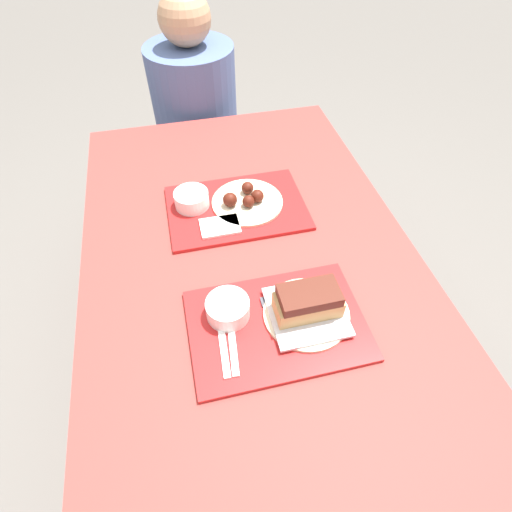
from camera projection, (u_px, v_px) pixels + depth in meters
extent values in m
plane|color=#605B56|center=(254.00, 378.00, 1.64)|extent=(12.00, 12.00, 0.00)
cube|color=maroon|center=(253.00, 267.00, 1.11)|extent=(0.92, 1.57, 0.04)
cylinder|color=maroon|center=(130.00, 218.00, 1.77)|extent=(0.07, 0.07, 0.69)
cylinder|color=maroon|center=(302.00, 191.00, 1.90)|extent=(0.07, 0.07, 0.69)
cube|color=maroon|center=(208.00, 152.00, 1.96)|extent=(0.88, 0.28, 0.04)
cylinder|color=maroon|center=(140.00, 198.00, 2.08)|extent=(0.06, 0.06, 0.41)
cylinder|color=maroon|center=(280.00, 178.00, 2.19)|extent=(0.06, 0.06, 0.41)
cube|color=red|center=(277.00, 325.00, 0.96)|extent=(0.42, 0.29, 0.01)
cube|color=red|center=(237.00, 208.00, 1.24)|extent=(0.42, 0.29, 0.01)
cylinder|color=white|center=(228.00, 309.00, 0.95)|extent=(0.10, 0.10, 0.05)
cylinder|color=beige|center=(227.00, 304.00, 0.94)|extent=(0.09, 0.09, 0.01)
cylinder|color=beige|center=(306.00, 313.00, 0.97)|extent=(0.21, 0.21, 0.01)
cube|color=silver|center=(307.00, 311.00, 0.96)|extent=(0.18, 0.18, 0.01)
cube|color=tan|center=(308.00, 305.00, 0.94)|extent=(0.16, 0.08, 0.05)
cube|color=#4C1E14|center=(309.00, 295.00, 0.91)|extent=(0.14, 0.08, 0.03)
cube|color=white|center=(223.00, 344.00, 0.91)|extent=(0.03, 0.17, 0.00)
cube|color=white|center=(232.00, 342.00, 0.92)|extent=(0.03, 0.17, 0.00)
cube|color=#3F3F47|center=(268.00, 301.00, 0.99)|extent=(0.04, 0.03, 0.01)
cylinder|color=white|center=(192.00, 199.00, 1.22)|extent=(0.10, 0.10, 0.05)
cylinder|color=beige|center=(191.00, 194.00, 1.20)|extent=(0.09, 0.09, 0.01)
cylinder|color=beige|center=(247.00, 202.00, 1.24)|extent=(0.22, 0.22, 0.01)
sphere|color=#4C190F|center=(257.00, 196.00, 1.22)|extent=(0.04, 0.04, 0.04)
sphere|color=#4C190F|center=(248.00, 188.00, 1.25)|extent=(0.04, 0.04, 0.04)
sphere|color=#4C190F|center=(230.00, 200.00, 1.21)|extent=(0.04, 0.04, 0.04)
sphere|color=#4C190F|center=(248.00, 201.00, 1.21)|extent=(0.04, 0.04, 0.04)
cube|color=white|center=(220.00, 226.00, 1.17)|extent=(0.11, 0.08, 0.01)
cylinder|color=#4C6093|center=(195.00, 103.00, 1.77)|extent=(0.37, 0.37, 0.48)
sphere|color=tan|center=(184.00, 18.00, 1.51)|extent=(0.20, 0.20, 0.20)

